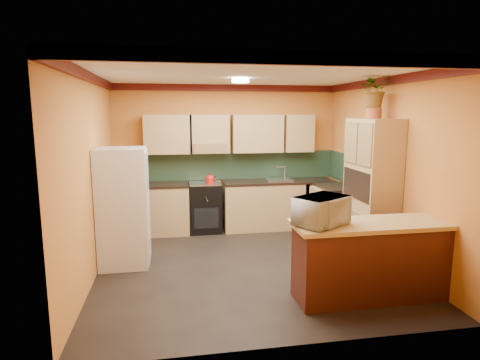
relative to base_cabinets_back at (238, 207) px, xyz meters
name	(u,v)px	position (x,y,z in m)	size (l,w,h in m)	color
room_shell	(246,119)	(-0.14, -1.52, 1.65)	(4.24, 4.24, 2.72)	black
base_cabinets_back	(238,207)	(0.00, 0.00, 0.00)	(3.65, 0.60, 0.88)	tan
countertop_back	(238,183)	(0.00, 0.00, 0.46)	(3.65, 0.62, 0.04)	black
stove	(205,207)	(-0.63, 0.00, 0.02)	(0.58, 0.58, 0.91)	black
kettle	(210,179)	(-0.53, -0.05, 0.56)	(0.17, 0.17, 0.18)	red
sink	(278,180)	(0.77, 0.00, 0.50)	(0.48, 0.40, 0.03)	silver
base_cabinets_right	(336,213)	(1.64, -0.76, 0.00)	(0.60, 0.80, 0.88)	tan
countertop_right	(337,187)	(1.64, -0.76, 0.46)	(0.62, 0.80, 0.04)	black
fridge	(123,207)	(-1.91, -1.47, 0.41)	(0.68, 0.66, 1.70)	silver
pantry	(371,190)	(1.69, -1.85, 0.61)	(0.48, 0.90, 2.10)	tan
fern_pot	(374,113)	(1.69, -1.80, 1.74)	(0.22, 0.22, 0.16)	#9F4C26
fern	(375,89)	(1.69, -1.80, 2.08)	(0.46, 0.40, 0.52)	tan
breakfast_bar	(371,262)	(1.08, -3.08, 0.00)	(1.80, 0.55, 0.88)	#4E2012
bar_top	(374,224)	(1.08, -3.08, 0.47)	(1.90, 0.65, 0.05)	tan
microwave	(321,211)	(0.44, -3.08, 0.65)	(0.60, 0.40, 0.33)	silver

